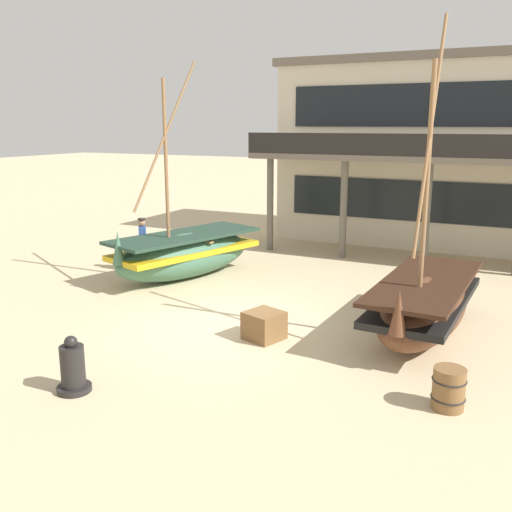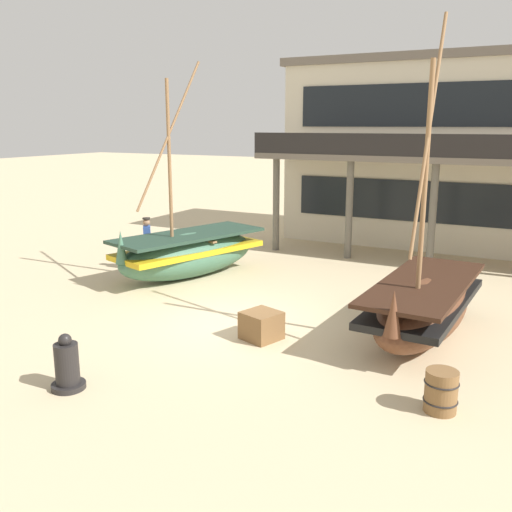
{
  "view_description": "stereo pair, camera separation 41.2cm",
  "coord_description": "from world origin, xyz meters",
  "px_view_note": "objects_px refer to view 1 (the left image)",
  "views": [
    {
      "loc": [
        5.9,
        -10.96,
        4.52
      ],
      "look_at": [
        0.0,
        1.0,
        1.4
      ],
      "focal_mm": 39.75,
      "sensor_mm": 36.0,
      "label": 1
    },
    {
      "loc": [
        6.26,
        -10.78,
        4.52
      ],
      "look_at": [
        0.0,
        1.0,
        1.4
      ],
      "focal_mm": 39.75,
      "sensor_mm": 36.0,
      "label": 2
    }
  ],
  "objects_px": {
    "fishing_boat_near_left": "(185,253)",
    "capstan_winch": "(73,369)",
    "fishing_boat_centre_large": "(424,304)",
    "fisherman_by_hull": "(143,245)",
    "wooden_barrel": "(449,389)",
    "cargo_crate": "(264,325)",
    "harbor_building_main": "(415,151)"
  },
  "relations": [
    {
      "from": "fishing_boat_near_left",
      "to": "capstan_winch",
      "type": "bearing_deg",
      "value": -71.43
    },
    {
      "from": "fishing_boat_centre_large",
      "to": "fishing_boat_near_left",
      "type": "bearing_deg",
      "value": 166.64
    },
    {
      "from": "capstan_winch",
      "to": "fisherman_by_hull",
      "type": "bearing_deg",
      "value": 118.85
    },
    {
      "from": "fisherman_by_hull",
      "to": "capstan_winch",
      "type": "bearing_deg",
      "value": -61.15
    },
    {
      "from": "wooden_barrel",
      "to": "capstan_winch",
      "type": "bearing_deg",
      "value": -159.37
    },
    {
      "from": "fishing_boat_centre_large",
      "to": "cargo_crate",
      "type": "bearing_deg",
      "value": -149.53
    },
    {
      "from": "fisherman_by_hull",
      "to": "wooden_barrel",
      "type": "distance_m",
      "value": 11.05
    },
    {
      "from": "fisherman_by_hull",
      "to": "harbor_building_main",
      "type": "bearing_deg",
      "value": 55.61
    },
    {
      "from": "fishing_boat_centre_large",
      "to": "harbor_building_main",
      "type": "relative_size",
      "value": 0.66
    },
    {
      "from": "cargo_crate",
      "to": "fisherman_by_hull",
      "type": "bearing_deg",
      "value": 149.02
    },
    {
      "from": "capstan_winch",
      "to": "cargo_crate",
      "type": "height_order",
      "value": "capstan_winch"
    },
    {
      "from": "fishing_boat_centre_large",
      "to": "cargo_crate",
      "type": "distance_m",
      "value": 3.52
    },
    {
      "from": "cargo_crate",
      "to": "harbor_building_main",
      "type": "height_order",
      "value": "harbor_building_main"
    },
    {
      "from": "fisherman_by_hull",
      "to": "cargo_crate",
      "type": "bearing_deg",
      "value": -30.98
    },
    {
      "from": "fisherman_by_hull",
      "to": "capstan_winch",
      "type": "height_order",
      "value": "fisherman_by_hull"
    },
    {
      "from": "capstan_winch",
      "to": "cargo_crate",
      "type": "bearing_deg",
      "value": 62.75
    },
    {
      "from": "harbor_building_main",
      "to": "wooden_barrel",
      "type": "bearing_deg",
      "value": -76.3
    },
    {
      "from": "fishing_boat_near_left",
      "to": "fisherman_by_hull",
      "type": "relative_size",
      "value": 3.72
    },
    {
      "from": "fisherman_by_hull",
      "to": "cargo_crate",
      "type": "xyz_separation_m",
      "value": [
        5.85,
        -3.51,
        -0.53
      ]
    },
    {
      "from": "capstan_winch",
      "to": "wooden_barrel",
      "type": "height_order",
      "value": "capstan_winch"
    },
    {
      "from": "fishing_boat_near_left",
      "to": "capstan_winch",
      "type": "xyz_separation_m",
      "value": [
        2.41,
        -7.19,
        -0.32
      ]
    },
    {
      "from": "cargo_crate",
      "to": "harbor_building_main",
      "type": "distance_m",
      "value": 13.22
    },
    {
      "from": "fishing_boat_centre_large",
      "to": "capstan_winch",
      "type": "bearing_deg",
      "value": -131.99
    },
    {
      "from": "capstan_winch",
      "to": "cargo_crate",
      "type": "distance_m",
      "value": 4.14
    },
    {
      "from": "wooden_barrel",
      "to": "cargo_crate",
      "type": "xyz_separation_m",
      "value": [
        -4.0,
        1.46,
        -0.05
      ]
    },
    {
      "from": "wooden_barrel",
      "to": "harbor_building_main",
      "type": "xyz_separation_m",
      "value": [
        -3.48,
        14.28,
        3.13
      ]
    },
    {
      "from": "fishing_boat_near_left",
      "to": "fishing_boat_centre_large",
      "type": "height_order",
      "value": "fishing_boat_centre_large"
    },
    {
      "from": "fishing_boat_near_left",
      "to": "harbor_building_main",
      "type": "height_order",
      "value": "harbor_building_main"
    },
    {
      "from": "fishing_boat_near_left",
      "to": "capstan_winch",
      "type": "distance_m",
      "value": 7.59
    },
    {
      "from": "wooden_barrel",
      "to": "cargo_crate",
      "type": "bearing_deg",
      "value": 159.96
    },
    {
      "from": "wooden_barrel",
      "to": "harbor_building_main",
      "type": "bearing_deg",
      "value": 103.7
    },
    {
      "from": "wooden_barrel",
      "to": "harbor_building_main",
      "type": "distance_m",
      "value": 15.03
    }
  ]
}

